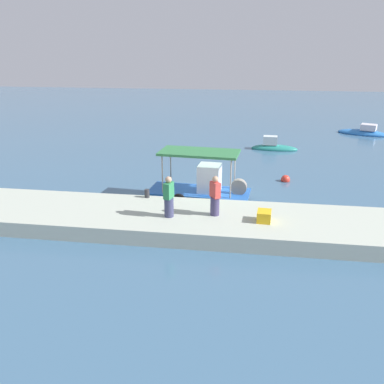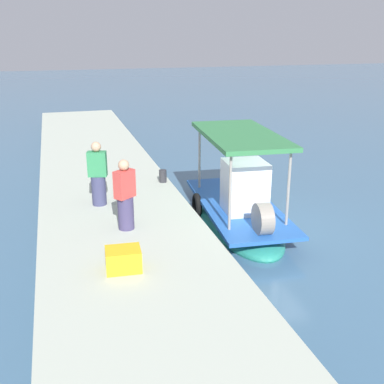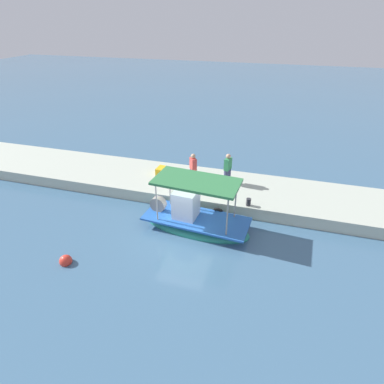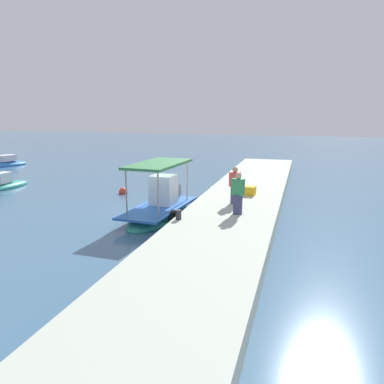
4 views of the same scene
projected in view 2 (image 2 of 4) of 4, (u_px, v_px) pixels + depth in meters
ground_plane at (258, 227)px, 13.50m from camera, size 120.00×120.00×0.00m
dock_quay at (121, 231)px, 12.35m from camera, size 36.00×4.08×0.67m
main_fishing_boat at (239, 209)px, 13.58m from camera, size 5.52×2.43×2.98m
fisherman_near_bollard at (125, 198)px, 11.42m from camera, size 0.55×0.56×1.76m
fisherman_by_crate at (98, 177)px, 13.04m from camera, size 0.49×0.56×1.79m
mooring_bollard at (163, 176)px, 15.20m from camera, size 0.24×0.24×0.40m
cargo_crate at (123, 259)px, 9.60m from camera, size 0.62×0.75×0.46m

